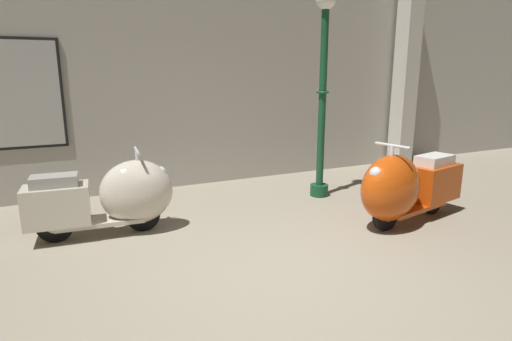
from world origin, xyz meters
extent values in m
plane|color=gray|center=(0.00, 0.00, 0.00)|extent=(60.00, 60.00, 0.00)
cube|color=#ADA89E|center=(0.00, 3.79, 1.99)|extent=(18.00, 0.20, 3.97)
cube|color=black|center=(-2.32, 3.68, 1.60)|extent=(1.39, 0.03, 1.55)
cube|color=#B2B2AD|center=(-2.32, 3.66, 1.60)|extent=(1.31, 0.01, 1.47)
cube|color=beige|center=(4.73, 3.44, 1.99)|extent=(0.36, 0.36, 3.97)
cylinder|color=black|center=(-0.91, 1.88, 0.21)|extent=(0.42, 0.11, 0.41)
cylinder|color=silver|center=(-0.91, 1.88, 0.21)|extent=(0.19, 0.11, 0.18)
cylinder|color=black|center=(-1.88, 1.95, 0.21)|extent=(0.42, 0.11, 0.41)
cylinder|color=silver|center=(-1.88, 1.95, 0.21)|extent=(0.19, 0.11, 0.18)
cube|color=beige|center=(-1.40, 1.91, 0.18)|extent=(1.00, 0.44, 0.05)
ellipsoid|color=beige|center=(-0.96, 1.88, 0.50)|extent=(0.90, 0.60, 0.78)
cube|color=beige|center=(-1.84, 1.95, 0.43)|extent=(0.73, 0.46, 0.45)
cube|color=gray|center=(-1.84, 1.95, 0.72)|extent=(0.51, 0.33, 0.12)
sphere|color=silver|center=(-0.67, 1.86, 0.71)|extent=(0.15, 0.15, 0.15)
cylinder|color=silver|center=(-0.93, 1.88, 0.86)|extent=(0.05, 0.05, 0.29)
cylinder|color=silver|center=(-0.93, 1.88, 1.00)|extent=(0.07, 0.45, 0.03)
cube|color=silver|center=(-0.94, 2.14, 0.45)|extent=(0.69, 0.07, 0.02)
cylinder|color=black|center=(1.81, 0.62, 0.22)|extent=(0.44, 0.17, 0.43)
cylinder|color=silver|center=(1.81, 0.62, 0.22)|extent=(0.21, 0.14, 0.19)
cylinder|color=black|center=(2.81, 0.82, 0.22)|extent=(0.44, 0.17, 0.43)
cylinder|color=silver|center=(2.81, 0.82, 0.22)|extent=(0.21, 0.14, 0.19)
cube|color=#C6470F|center=(2.31, 0.72, 0.19)|extent=(1.09, 0.59, 0.05)
ellipsoid|color=#C6470F|center=(1.86, 0.63, 0.53)|extent=(1.00, 0.73, 0.82)
cube|color=#C6470F|center=(2.77, 0.81, 0.45)|extent=(0.81, 0.57, 0.48)
cube|color=silver|center=(2.77, 0.81, 0.76)|extent=(0.57, 0.40, 0.13)
sphere|color=silver|center=(1.56, 0.57, 0.75)|extent=(0.16, 0.16, 0.16)
cylinder|color=silver|center=(1.83, 0.62, 0.90)|extent=(0.05, 0.05, 0.30)
cylinder|color=silver|center=(1.83, 0.62, 1.06)|extent=(0.13, 0.47, 0.03)
cylinder|color=#144728|center=(1.88, 2.20, 0.09)|extent=(0.28, 0.28, 0.18)
cylinder|color=#144728|center=(1.88, 2.20, 1.48)|extent=(0.11, 0.11, 2.60)
torus|color=#144728|center=(1.88, 2.20, 1.61)|extent=(0.19, 0.19, 0.04)
camera|label=1|loc=(-1.74, -3.12, 1.90)|focal=29.38mm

